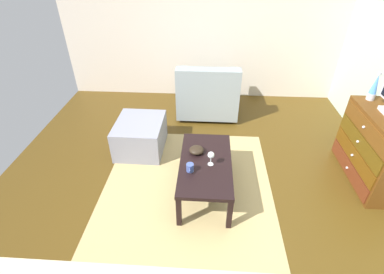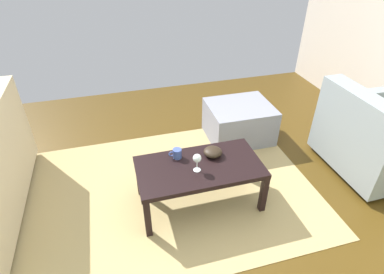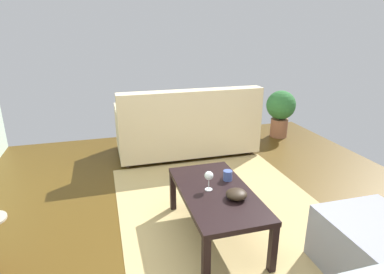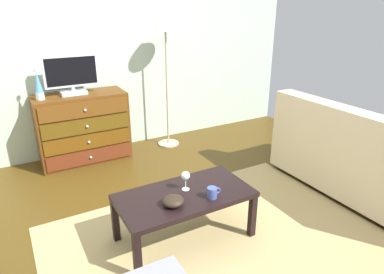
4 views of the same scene
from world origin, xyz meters
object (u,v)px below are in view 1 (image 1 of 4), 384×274
object	(u,v)px
coffee_table	(206,165)
lava_lamp	(375,88)
dresser	(378,149)
ottoman	(141,136)
armchair	(208,94)
wine_glass	(211,155)
mug	(190,168)
bowl_decorative	(197,150)

from	to	relation	value
coffee_table	lava_lamp	bearing A→B (deg)	111.93
dresser	coffee_table	distance (m)	1.93
ottoman	armchair	bearing A→B (deg)	139.48
wine_glass	mug	xyz separation A→B (m)	(0.12, -0.21, -0.07)
mug	wine_glass	bearing A→B (deg)	119.65
dresser	ottoman	bearing A→B (deg)	-98.13
lava_lamp	bowl_decorative	world-z (taller)	lava_lamp
bowl_decorative	ottoman	bearing A→B (deg)	-127.28
lava_lamp	ottoman	bearing A→B (deg)	-89.71
dresser	ottoman	size ratio (longest dim) A/B	1.46
lava_lamp	armchair	size ratio (longest dim) A/B	0.35
lava_lamp	mug	xyz separation A→B (m)	(0.90, -2.02, -0.51)
lava_lamp	wine_glass	world-z (taller)	lava_lamp
armchair	lava_lamp	bearing A→B (deg)	61.82
bowl_decorative	ottoman	world-z (taller)	bowl_decorative
ottoman	mug	bearing A→B (deg)	38.91
mug	armchair	world-z (taller)	armchair
coffee_table	wine_glass	size ratio (longest dim) A/B	6.62
armchair	wine_glass	bearing A→B (deg)	1.87
armchair	coffee_table	bearing A→B (deg)	0.30
mug	ottoman	world-z (taller)	mug
wine_glass	armchair	distance (m)	1.80
dresser	ottoman	world-z (taller)	dresser
dresser	mug	world-z (taller)	dresser
lava_lamp	mug	world-z (taller)	lava_lamp
lava_lamp	ottoman	distance (m)	2.84
wine_glass	bowl_decorative	size ratio (longest dim) A/B	0.98
armchair	ottoman	size ratio (longest dim) A/B	1.33
dresser	wine_glass	bearing A→B (deg)	-78.51
ottoman	bowl_decorative	bearing A→B (deg)	52.72
dresser	ottoman	xyz separation A→B (m)	(-0.40, -2.78, -0.20)
lava_lamp	bowl_decorative	distance (m)	2.12
wine_glass	armchair	xyz separation A→B (m)	(-1.79, -0.06, -0.17)
coffee_table	wine_glass	bearing A→B (deg)	51.88
mug	dresser	bearing A→B (deg)	103.49
wine_glass	armchair	size ratio (longest dim) A/B	0.17
bowl_decorative	armchair	size ratio (longest dim) A/B	0.17
armchair	ottoman	world-z (taller)	armchair
dresser	bowl_decorative	bearing A→B (deg)	-84.61
mug	lava_lamp	bearing A→B (deg)	114.16
wine_glass	mug	size ratio (longest dim) A/B	1.38
armchair	dresser	bearing A→B (deg)	53.57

